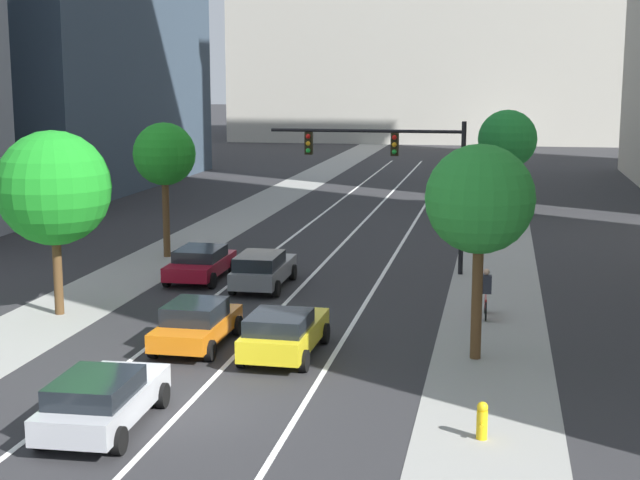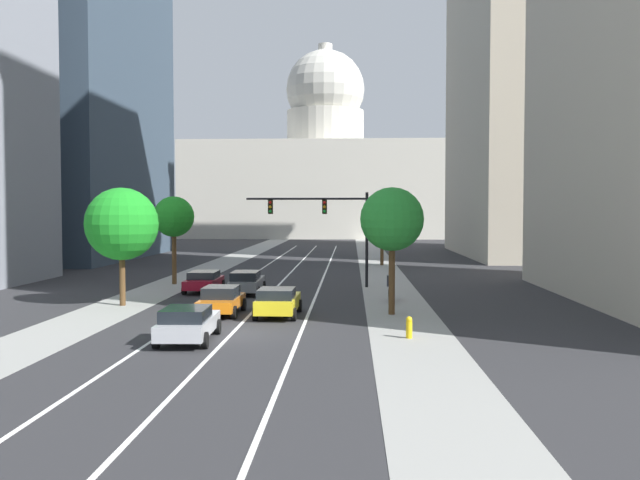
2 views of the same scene
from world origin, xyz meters
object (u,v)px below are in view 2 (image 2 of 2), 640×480
object	(u,v)px
cyclist	(390,287)
car_orange	(221,300)
fire_hydrant	(409,327)
car_silver	(188,323)
street_tree_near_left	(174,217)
car_crimson	(204,281)
street_tree_mid_left	(122,224)
street_tree_far_right	(392,220)
traffic_signal_mast	(328,218)
street_tree_near_right	(382,218)
car_yellow	(278,301)
car_gray	(247,282)
capitol_building	(325,175)

from	to	relation	value
cyclist	car_orange	bearing A→B (deg)	119.02
fire_hydrant	car_orange	bearing A→B (deg)	146.15
car_silver	street_tree_near_left	world-z (taller)	street_tree_near_left
car_crimson	street_tree_mid_left	world-z (taller)	street_tree_mid_left
car_orange	street_tree_near_left	distance (m)	15.41
fire_hydrant	street_tree_far_right	world-z (taller)	street_tree_far_right
traffic_signal_mast	fire_hydrant	distance (m)	19.15
fire_hydrant	cyclist	size ratio (longest dim) A/B	0.53
street_tree_near_right	car_crimson	bearing A→B (deg)	-119.62
cyclist	street_tree_near_left	size ratio (longest dim) A/B	0.28
car_yellow	street_tree_near_right	xyz separation A→B (m)	(6.53, 31.44, 3.72)
car_yellow	car_silver	bearing A→B (deg)	156.96
traffic_signal_mast	street_tree_near_left	xyz separation A→B (m)	(-10.89, 1.32, 0.04)
cyclist	street_tree_near_left	xyz separation A→B (m)	(-14.71, 8.33, 3.88)
car_yellow	street_tree_near_right	bearing A→B (deg)	-10.76
car_orange	fire_hydrant	bearing A→B (deg)	-123.65
car_gray	car_yellow	distance (m)	9.18
car_gray	street_tree_far_right	xyz separation A→B (m)	(8.53, -7.82, 3.98)
street_tree_near_left	car_yellow	bearing A→B (deg)	-57.90
capitol_building	fire_hydrant	size ratio (longest dim) A/B	57.87
car_gray	fire_hydrant	size ratio (longest dim) A/B	5.01
car_silver	street_tree_far_right	xyz separation A→B (m)	(8.53, 7.39, 4.00)
car_gray	fire_hydrant	bearing A→B (deg)	-148.73
cyclist	street_tree_near_right	distance (m)	25.88
cyclist	car_crimson	bearing A→B (deg)	69.11
street_tree_near_right	street_tree_mid_left	world-z (taller)	street_tree_mid_left
street_tree_far_right	street_tree_near_right	size ratio (longest dim) A/B	1.02
street_tree_near_left	capitol_building	bearing A→B (deg)	85.00
capitol_building	cyclist	distance (m)	94.21
car_yellow	street_tree_near_left	xyz separation A→B (m)	(-8.88, 14.15, 3.97)
capitol_building	street_tree_mid_left	distance (m)	96.28
street_tree_far_right	street_tree_near_left	size ratio (longest dim) A/B	1.03
capitol_building	car_gray	world-z (taller)	capitol_building
fire_hydrant	cyclist	bearing A→B (deg)	90.68
car_gray	car_yellow	xyz separation A→B (m)	(2.90, -8.71, -0.02)
street_tree_far_right	street_tree_mid_left	size ratio (longest dim) A/B	0.99
car_crimson	street_tree_near_right	size ratio (longest dim) A/B	0.71
car_gray	fire_hydrant	world-z (taller)	car_gray
car_crimson	car_silver	bearing A→B (deg)	-170.77
car_crimson	street_tree_near_left	bearing A→B (deg)	34.04
car_silver	car_yellow	xyz separation A→B (m)	(2.89, 6.50, 0.01)
capitol_building	street_tree_far_right	size ratio (longest dim) A/B	8.25
car_orange	car_gray	size ratio (longest dim) A/B	0.92
capitol_building	street_tree_near_left	bearing A→B (deg)	-95.00
car_yellow	fire_hydrant	bearing A→B (deg)	-131.31
capitol_building	traffic_signal_mast	xyz separation A→B (m)	(3.46, -86.25, -7.36)
car_silver	fire_hydrant	xyz separation A→B (m)	(8.86, 1.08, -0.29)
street_tree_near_right	street_tree_mid_left	size ratio (longest dim) A/B	0.97
car_silver	street_tree_far_right	world-z (taller)	street_tree_far_right
car_orange	car_crimson	xyz separation A→B (m)	(-2.90, 9.23, -0.02)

